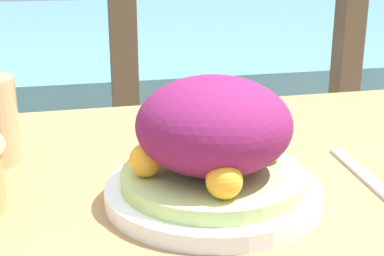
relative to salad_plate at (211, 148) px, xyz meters
The scene contains 5 objects.
patio_table 0.16m from the salad_plate, 85.69° to the left, with size 1.20×0.83×0.74m.
railing_fence 0.89m from the salad_plate, 89.83° to the left, with size 2.80×0.08×1.08m.
sea_backdrop 3.43m from the salad_plate, 89.96° to the left, with size 12.00×4.00×0.58m.
salad_plate is the anchor object (origin of this frame).
knife 0.23m from the salad_plate, ahead, with size 0.04×0.18×0.00m.
Camera 1 is at (-0.17, -0.61, 1.02)m, focal length 50.00 mm.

